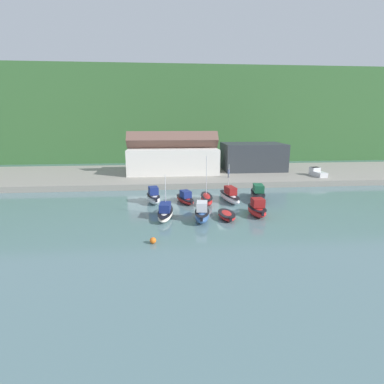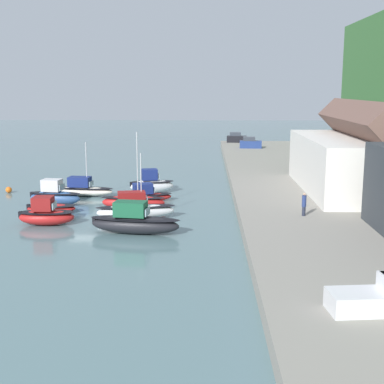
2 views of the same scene
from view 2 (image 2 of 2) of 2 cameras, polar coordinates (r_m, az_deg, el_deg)
ground_plane at (r=55.72m, az=-11.73°, el=-2.37°), size 320.00×320.00×0.00m
quay_promenade at (r=56.61m, az=18.65°, el=-1.89°), size 129.16×27.13×1.20m
harbor_clubhouse at (r=63.04m, az=16.95°, el=3.38°), size 22.13×11.23×10.19m
moored_boat_0 at (r=65.76m, az=-4.35°, el=0.86°), size 3.23×5.78×2.95m
moored_boat_1 at (r=60.45m, az=-5.04°, el=-0.38°), size 3.91×6.44×2.17m
moored_boat_2 at (r=56.98m, az=-6.28°, el=-1.06°), size 2.10×6.88×8.23m
moored_boat_3 at (r=52.77m, az=-6.09°, el=-1.81°), size 3.35×8.01×6.53m
moored_boat_4 at (r=47.56m, az=-6.17°, el=-3.18°), size 3.41×8.37×2.90m
moored_boat_5 at (r=65.16m, az=-11.62°, el=0.32°), size 2.98×7.67×6.43m
moored_boat_6 at (r=60.61m, az=-14.46°, el=-0.37°), size 2.90×6.07×2.88m
moored_boat_7 at (r=57.04m, az=-14.80°, el=-1.68°), size 2.53×5.14×0.92m
moored_boat_8 at (r=52.14m, az=-15.32°, el=-2.33°), size 2.56×5.35×2.71m
parked_car_0 at (r=104.35m, az=6.24°, el=5.19°), size 2.04×4.30×2.16m
parked_car_1 at (r=114.84m, az=4.77°, el=5.75°), size 2.20×4.35×2.16m
pickup_truck_0 at (r=30.12m, az=19.61°, el=-10.44°), size 2.43×4.90×1.90m
person_on_quay at (r=49.75m, az=11.86°, el=-1.26°), size 0.40×0.40×2.14m
mooring_buoy_0 at (r=69.41m, az=-18.97°, el=0.22°), size 0.76×0.76×0.76m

